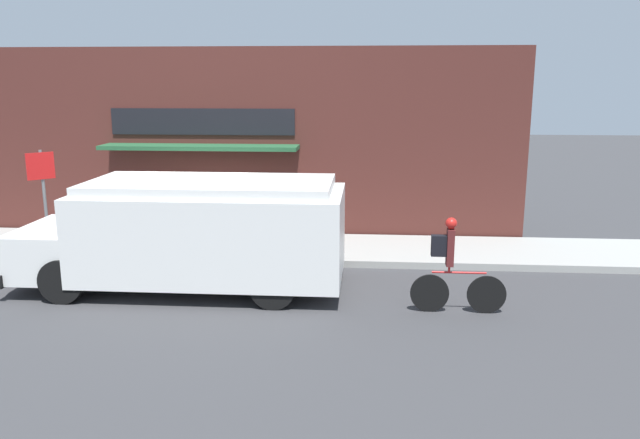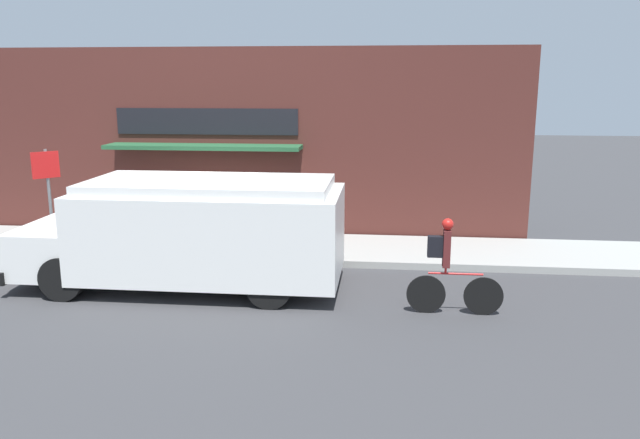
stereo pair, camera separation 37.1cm
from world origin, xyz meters
TOP-DOWN VIEW (x-y plane):
  - ground_plane at (0.00, 0.00)m, footprint 70.00×70.00m
  - sidewalk at (0.00, 1.21)m, footprint 28.00×2.41m
  - storefront at (-0.02, 2.54)m, footprint 14.89×0.99m
  - school_bus at (0.33, -1.54)m, footprint 6.21×2.78m
  - cyclist at (5.06, -2.49)m, footprint 1.64×0.20m
  - stop_sign_post at (-3.67, 0.40)m, footprint 0.45×0.45m

SIDE VIEW (x-z plane):
  - ground_plane at x=0.00m, z-range 0.00..0.00m
  - sidewalk at x=0.00m, z-range 0.00..0.15m
  - cyclist at x=5.06m, z-range -0.04..1.64m
  - school_bus at x=0.33m, z-range 0.06..2.17m
  - stop_sign_post at x=-3.67m, z-range 0.54..2.82m
  - storefront at x=-0.02m, z-range 0.01..4.75m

